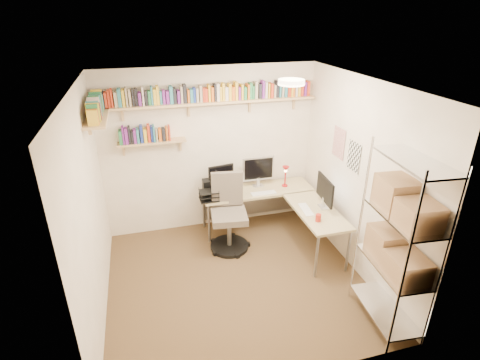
% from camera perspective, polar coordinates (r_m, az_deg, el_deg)
% --- Properties ---
extents(ground, '(3.20, 3.20, 0.00)m').
position_cam_1_polar(ground, '(5.03, -0.57, -14.98)').
color(ground, '#47341E').
rests_on(ground, ground).
extents(room_shell, '(3.24, 3.04, 2.52)m').
position_cam_1_polar(room_shell, '(4.21, -0.60, 1.48)').
color(room_shell, beige).
rests_on(room_shell, ground).
extents(wall_shelves, '(3.12, 1.09, 0.80)m').
position_cam_1_polar(wall_shelves, '(5.20, -9.09, 11.32)').
color(wall_shelves, tan).
rests_on(wall_shelves, ground).
extents(corner_desk, '(1.78, 1.70, 1.16)m').
position_cam_1_polar(corner_desk, '(5.60, 3.74, -2.40)').
color(corner_desk, tan).
rests_on(corner_desk, ground).
extents(office_chair, '(0.59, 0.59, 1.11)m').
position_cam_1_polar(office_chair, '(5.40, -1.75, -5.79)').
color(office_chair, black).
rests_on(office_chair, ground).
extents(wire_rack, '(0.51, 0.92, 2.05)m').
position_cam_1_polar(wire_rack, '(4.12, 23.17, -7.22)').
color(wire_rack, silver).
rests_on(wire_rack, ground).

